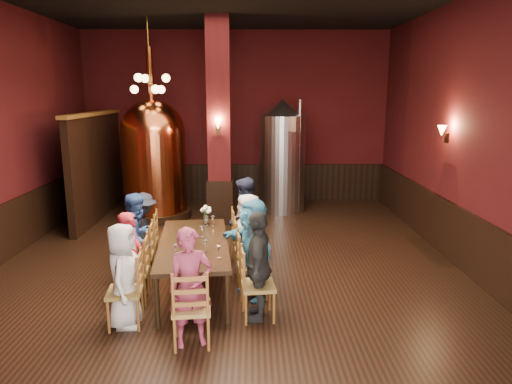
{
  "coord_description": "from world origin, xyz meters",
  "views": [
    {
      "loc": [
        0.42,
        -7.32,
        2.91
      ],
      "look_at": [
        0.49,
        0.2,
        1.27
      ],
      "focal_mm": 32.0,
      "sensor_mm": 36.0,
      "label": 1
    }
  ],
  "objects_px": {
    "person_2": "(138,239)",
    "rose_vase": "(206,212)",
    "copper_kettle": "(154,158)",
    "person_1": "(132,258)",
    "steel_vessel": "(282,156)",
    "dining_table": "(194,246)",
    "person_0": "(124,275)"
  },
  "relations": [
    {
      "from": "person_1",
      "to": "rose_vase",
      "type": "height_order",
      "value": "person_1"
    },
    {
      "from": "person_1",
      "to": "rose_vase",
      "type": "bearing_deg",
      "value": -32.77
    },
    {
      "from": "rose_vase",
      "to": "dining_table",
      "type": "bearing_deg",
      "value": -96.06
    },
    {
      "from": "person_1",
      "to": "steel_vessel",
      "type": "relative_size",
      "value": 0.48
    },
    {
      "from": "person_1",
      "to": "dining_table",
      "type": "bearing_deg",
      "value": -61.52
    },
    {
      "from": "person_2",
      "to": "rose_vase",
      "type": "relative_size",
      "value": 4.46
    },
    {
      "from": "steel_vessel",
      "to": "rose_vase",
      "type": "xyz_separation_m",
      "value": [
        -1.52,
        -3.79,
        -0.41
      ]
    },
    {
      "from": "person_0",
      "to": "rose_vase",
      "type": "height_order",
      "value": "person_0"
    },
    {
      "from": "dining_table",
      "to": "rose_vase",
      "type": "relative_size",
      "value": 7.74
    },
    {
      "from": "person_2",
      "to": "steel_vessel",
      "type": "height_order",
      "value": "steel_vessel"
    },
    {
      "from": "person_2",
      "to": "rose_vase",
      "type": "distance_m",
      "value": 1.22
    },
    {
      "from": "dining_table",
      "to": "rose_vase",
      "type": "xyz_separation_m",
      "value": [
        0.1,
        0.93,
        0.27
      ]
    },
    {
      "from": "person_0",
      "to": "person_1",
      "type": "relative_size",
      "value": 1.02
    },
    {
      "from": "person_2",
      "to": "steel_vessel",
      "type": "bearing_deg",
      "value": -15.64
    },
    {
      "from": "copper_kettle",
      "to": "rose_vase",
      "type": "bearing_deg",
      "value": -64.66
    },
    {
      "from": "dining_table",
      "to": "steel_vessel",
      "type": "height_order",
      "value": "steel_vessel"
    },
    {
      "from": "person_2",
      "to": "copper_kettle",
      "type": "distance_m",
      "value": 3.98
    },
    {
      "from": "copper_kettle",
      "to": "person_2",
      "type": "bearing_deg",
      "value": -82.15
    },
    {
      "from": "dining_table",
      "to": "rose_vase",
      "type": "distance_m",
      "value": 0.97
    },
    {
      "from": "dining_table",
      "to": "person_2",
      "type": "bearing_deg",
      "value": 158.78
    },
    {
      "from": "steel_vessel",
      "to": "person_2",
      "type": "bearing_deg",
      "value": -119.12
    },
    {
      "from": "person_1",
      "to": "copper_kettle",
      "type": "bearing_deg",
      "value": 8.91
    },
    {
      "from": "person_0",
      "to": "copper_kettle",
      "type": "distance_m",
      "value": 5.3
    },
    {
      "from": "dining_table",
      "to": "person_2",
      "type": "relative_size",
      "value": 1.74
    },
    {
      "from": "person_1",
      "to": "steel_vessel",
      "type": "bearing_deg",
      "value": -23.96
    },
    {
      "from": "dining_table",
      "to": "person_0",
      "type": "xyz_separation_m",
      "value": [
        -0.74,
        -1.08,
        -0.02
      ]
    },
    {
      "from": "dining_table",
      "to": "person_2",
      "type": "distance_m",
      "value": 0.91
    },
    {
      "from": "dining_table",
      "to": "copper_kettle",
      "type": "height_order",
      "value": "copper_kettle"
    },
    {
      "from": "person_2",
      "to": "steel_vessel",
      "type": "distance_m",
      "value": 5.16
    },
    {
      "from": "person_1",
      "to": "steel_vessel",
      "type": "height_order",
      "value": "steel_vessel"
    },
    {
      "from": "person_1",
      "to": "person_2",
      "type": "xyz_separation_m",
      "value": [
        -0.07,
        0.66,
        0.06
      ]
    },
    {
      "from": "copper_kettle",
      "to": "steel_vessel",
      "type": "bearing_deg",
      "value": 11.08
    }
  ]
}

